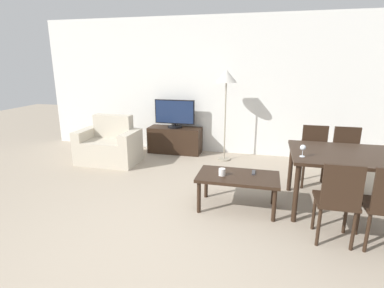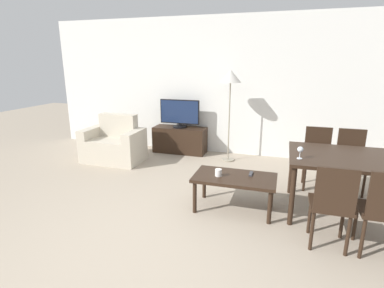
# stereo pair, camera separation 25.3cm
# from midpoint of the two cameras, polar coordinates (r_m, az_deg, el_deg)

# --- Properties ---
(ground_plane) EXTENTS (18.00, 18.00, 0.00)m
(ground_plane) POSITION_cam_midpoint_polar(r_m,az_deg,el_deg) (3.16, -6.85, -20.28)
(ground_plane) COLOR tan
(wall_back) EXTENTS (7.48, 0.06, 2.70)m
(wall_back) POSITION_cam_midpoint_polar(r_m,az_deg,el_deg) (6.10, 7.04, 10.74)
(wall_back) COLOR white
(wall_back) RESTS_ON ground_plane
(armchair) EXTENTS (1.10, 0.68, 0.87)m
(armchair) POSITION_cam_midpoint_polar(r_m,az_deg,el_deg) (5.83, -13.42, -0.14)
(armchair) COLOR beige
(armchair) RESTS_ON ground_plane
(tv_stand) EXTENTS (1.08, 0.42, 0.53)m
(tv_stand) POSITION_cam_midpoint_polar(r_m,az_deg,el_deg) (6.22, -1.14, 0.80)
(tv_stand) COLOR black
(tv_stand) RESTS_ON ground_plane
(tv) EXTENTS (0.82, 0.29, 0.57)m
(tv) POSITION_cam_midpoint_polar(r_m,az_deg,el_deg) (6.10, -1.18, 5.81)
(tv) COLOR black
(tv) RESTS_ON tv_stand
(coffee_table) EXTENTS (1.02, 0.57, 0.45)m
(coffee_table) POSITION_cam_midpoint_polar(r_m,az_deg,el_deg) (3.83, 10.02, -6.85)
(coffee_table) COLOR black
(coffee_table) RESTS_ON ground_plane
(dining_table) EXTENTS (1.28, 1.03, 0.75)m
(dining_table) POSITION_cam_midpoint_polar(r_m,az_deg,el_deg) (4.08, 28.74, -3.12)
(dining_table) COLOR black
(dining_table) RESTS_ON ground_plane
(dining_chair_near) EXTENTS (0.40, 0.40, 0.90)m
(dining_chair_near) POSITION_cam_midpoint_polar(r_m,az_deg,el_deg) (3.34, 27.17, -9.88)
(dining_chair_near) COLOR black
(dining_chair_near) RESTS_ON ground_plane
(dining_chair_far) EXTENTS (0.40, 0.40, 0.90)m
(dining_chair_far) POSITION_cam_midpoint_polar(r_m,az_deg,el_deg) (4.95, 29.29, -2.20)
(dining_chair_far) COLOR black
(dining_chair_far) RESTS_ON ground_plane
(dining_chair_near_right) EXTENTS (0.40, 0.40, 0.90)m
(dining_chair_near_right) POSITION_cam_midpoint_polar(r_m,az_deg,el_deg) (3.45, 34.62, -10.15)
(dining_chair_near_right) COLOR black
(dining_chair_near_right) RESTS_ON ground_plane
(dining_chair_far_left) EXTENTS (0.40, 0.40, 0.90)m
(dining_chair_far_left) POSITION_cam_midpoint_polar(r_m,az_deg,el_deg) (4.87, 24.14, -1.81)
(dining_chair_far_left) COLOR black
(dining_chair_far_left) RESTS_ON ground_plane
(floor_lamp) EXTENTS (0.39, 0.39, 1.70)m
(floor_lamp) POSITION_cam_midpoint_polar(r_m,az_deg,el_deg) (5.54, 8.67, 11.83)
(floor_lamp) COLOR gray
(floor_lamp) RESTS_ON ground_plane
(remote_primary) EXTENTS (0.04, 0.15, 0.02)m
(remote_primary) POSITION_cam_midpoint_polar(r_m,az_deg,el_deg) (3.91, 12.99, -5.56)
(remote_primary) COLOR #38383D
(remote_primary) RESTS_ON coffee_table
(cup_white_near) EXTENTS (0.08, 0.08, 0.09)m
(cup_white_near) POSITION_cam_midpoint_polar(r_m,az_deg,el_deg) (3.78, 6.98, -5.45)
(cup_white_near) COLOR white
(cup_white_near) RESTS_ON coffee_table
(wine_glass_left) EXTENTS (0.07, 0.07, 0.15)m
(wine_glass_left) POSITION_cam_midpoint_polar(r_m,az_deg,el_deg) (3.69, 21.79, -1.12)
(wine_glass_left) COLOR silver
(wine_glass_left) RESTS_ON dining_table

